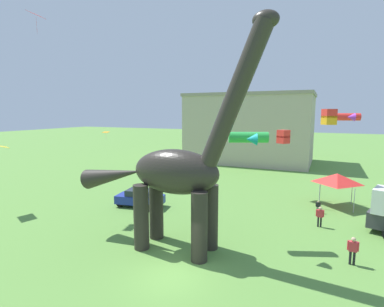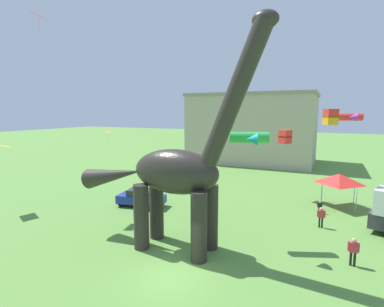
# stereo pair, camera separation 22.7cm
# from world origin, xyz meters

# --- Properties ---
(ground_plane) EXTENTS (240.00, 240.00, 0.00)m
(ground_plane) POSITION_xyz_m (0.00, 0.00, 0.00)
(ground_plane) COLOR #5B8E3D
(dinosaur_sculpture) EXTENTS (12.85, 2.72, 13.43)m
(dinosaur_sculpture) POSITION_xyz_m (-1.24, 2.91, 4.86)
(dinosaur_sculpture) COLOR #2D2823
(dinosaur_sculpture) RESTS_ON ground_plane
(parked_sedan_left) EXTENTS (4.44, 2.48, 1.55)m
(parked_sedan_left) POSITION_xyz_m (-7.93, 9.01, 0.81)
(parked_sedan_left) COLOR navy
(parked_sedan_left) RESTS_ON ground_plane
(person_near_flyer) EXTENTS (0.39, 0.17, 1.05)m
(person_near_flyer) POSITION_xyz_m (6.67, 13.67, 0.64)
(person_near_flyer) COLOR #2D3347
(person_near_flyer) RESTS_ON ground_plane
(person_vendor_side) EXTENTS (0.60, 0.26, 1.60)m
(person_vendor_side) POSITION_xyz_m (8.68, 5.09, 0.97)
(person_vendor_side) COLOR black
(person_vendor_side) RESTS_ON ground_plane
(person_watching_child) EXTENTS (0.57, 0.25, 1.53)m
(person_watching_child) POSITION_xyz_m (6.88, 10.36, 0.93)
(person_watching_child) COLOR black
(person_watching_child) RESTS_ON ground_plane
(festival_canopy_tent) EXTENTS (3.15, 3.15, 3.00)m
(festival_canopy_tent) POSITION_xyz_m (8.06, 16.31, 2.54)
(festival_canopy_tent) COLOR #B2B2B7
(festival_canopy_tent) RESTS_ON ground_plane
(kite_high_left) EXTENTS (2.06, 1.85, 0.33)m
(kite_high_left) POSITION_xyz_m (-18.00, 3.33, 5.58)
(kite_high_left) COLOR yellow
(kite_mid_left) EXTENTS (0.69, 0.56, 0.79)m
(kite_mid_left) POSITION_xyz_m (-12.96, 10.74, 6.42)
(kite_mid_left) COLOR orange
(kite_high_right) EXTENTS (2.59, 2.53, 0.74)m
(kite_high_right) POSITION_xyz_m (2.52, 5.93, 6.80)
(kite_high_right) COLOR green
(kite_apex) EXTENTS (1.12, 1.12, 1.16)m
(kite_apex) POSITION_xyz_m (7.08, 11.82, 8.06)
(kite_apex) COLOR red
(kite_far_left) EXTENTS (2.29, 2.13, 0.65)m
(kite_far_left) POSITION_xyz_m (8.45, 15.31, 8.01)
(kite_far_left) COLOR red
(kite_trailing) EXTENTS (1.19, 1.52, 1.79)m
(kite_trailing) POSITION_xyz_m (-16.06, 6.15, 16.58)
(kite_trailing) COLOR red
(kite_mid_right) EXTENTS (1.28, 1.28, 1.31)m
(kite_mid_right) POSITION_xyz_m (3.15, 17.41, 6.03)
(kite_mid_right) COLOR red
(background_building_block) EXTENTS (20.12, 12.82, 11.39)m
(background_building_block) POSITION_xyz_m (-4.95, 37.89, 5.71)
(background_building_block) COLOR #B7A893
(background_building_block) RESTS_ON ground_plane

